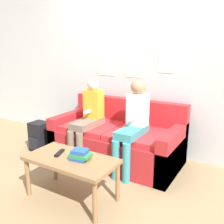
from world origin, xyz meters
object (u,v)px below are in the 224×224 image
couch (117,140)px  backpack (39,136)px  tv_remote (60,153)px  person_left (88,117)px  coffee_table (71,163)px  person_right (133,122)px

couch → backpack: size_ratio=3.98×
couch → tv_remote: size_ratio=9.78×
couch → person_left: person_left is taller
couch → coffee_table: bearing=-85.9°
person_right → backpack: person_right is taller
person_right → coffee_table: bearing=-106.4°
coffee_table → backpack: (-1.22, 0.72, -0.17)m
couch → person_left: bearing=-149.9°
person_left → backpack: 0.91m
tv_remote → backpack: (-1.06, 0.70, -0.24)m
coffee_table → tv_remote: (-0.16, 0.02, 0.07)m
person_left → backpack: bearing=-171.1°
backpack → couch: bearing=15.6°
person_left → tv_remote: 0.88m
person_left → coffee_table: bearing=-64.2°
coffee_table → tv_remote: 0.18m
couch → person_left: (-0.33, -0.19, 0.33)m
tv_remote → backpack: tv_remote is taller
tv_remote → backpack: 1.29m
person_left → backpack: size_ratio=2.56×
person_left → backpack: person_left is taller
backpack → coffee_table: bearing=-30.3°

